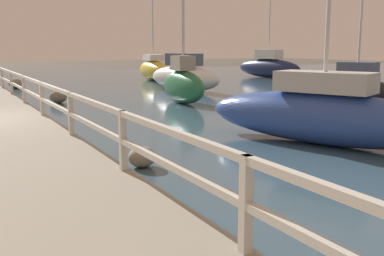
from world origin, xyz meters
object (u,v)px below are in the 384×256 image
(sailboat_green, at_px, (183,84))
(sailboat_white, at_px, (184,76))
(sailboat_black, at_px, (357,87))
(sailboat_blue, at_px, (323,115))
(sailboat_navy, at_px, (268,67))
(sailboat_yellow, at_px, (153,69))

(sailboat_green, bearing_deg, sailboat_white, 65.76)
(sailboat_black, bearing_deg, sailboat_blue, -165.11)
(sailboat_blue, xyz_separation_m, sailboat_green, (0.74, 8.23, 0.08))
(sailboat_blue, relative_size, sailboat_navy, 0.81)
(sailboat_green, bearing_deg, sailboat_yellow, 75.27)
(sailboat_blue, bearing_deg, sailboat_white, 53.13)
(sailboat_green, relative_size, sailboat_navy, 0.96)
(sailboat_yellow, xyz_separation_m, sailboat_navy, (8.32, -1.55, 0.05))
(sailboat_green, height_order, sailboat_black, sailboat_green)
(sailboat_yellow, bearing_deg, sailboat_black, -76.03)
(sailboat_blue, relative_size, sailboat_black, 0.98)
(sailboat_blue, xyz_separation_m, sailboat_yellow, (4.73, 20.07, 0.07))
(sailboat_navy, bearing_deg, sailboat_yellow, 162.96)
(sailboat_white, xyz_separation_m, sailboat_yellow, (1.57, 7.33, -0.01))
(sailboat_yellow, height_order, sailboat_black, sailboat_yellow)
(sailboat_blue, height_order, sailboat_yellow, sailboat_yellow)
(sailboat_white, bearing_deg, sailboat_black, -76.28)
(sailboat_white, distance_m, sailboat_navy, 11.46)
(sailboat_white, height_order, sailboat_yellow, sailboat_yellow)
(sailboat_navy, bearing_deg, sailboat_blue, -131.66)
(sailboat_black, bearing_deg, sailboat_yellow, 75.56)
(sailboat_yellow, relative_size, sailboat_navy, 1.06)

